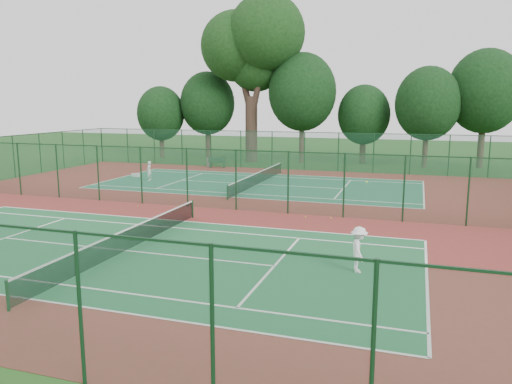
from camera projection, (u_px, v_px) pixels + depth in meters
ground at (212, 208)px, 29.26m from camera, size 120.00×120.00×0.00m
red_pad at (212, 208)px, 29.26m from camera, size 40.00×36.00×0.01m
court_near at (127, 251)px, 20.83m from camera, size 23.77×10.97×0.01m
court_far at (258, 184)px, 37.68m from camera, size 23.77×10.97×0.01m
fence_north at (288, 150)px, 45.79m from camera, size 40.00×0.09×3.50m
fence_divider at (211, 179)px, 28.95m from camera, size 40.00×0.09×3.50m
tennis_net_near at (127, 239)px, 20.74m from camera, size 0.10×12.90×0.97m
tennis_net_far at (258, 177)px, 37.59m from camera, size 0.10×12.90×0.97m
player_near at (359, 250)px, 18.09m from camera, size 0.91×1.22×1.69m
player_far at (149, 171)px, 39.32m from camera, size 0.44×0.61×1.54m
trash_bin at (209, 162)px, 47.70m from camera, size 0.62×0.62×0.88m
bench at (217, 162)px, 47.16m from camera, size 1.67×0.81×0.99m
kit_bag at (136, 175)px, 41.53m from camera, size 0.75×0.44×0.27m
stray_ball_a at (331, 218)px, 26.65m from camera, size 0.07×0.07×0.07m
stray_ball_b at (306, 217)px, 26.82m from camera, size 0.07×0.07×0.07m
stray_ball_c at (138, 206)px, 29.67m from camera, size 0.06×0.06×0.06m
big_tree at (253, 45)px, 50.35m from camera, size 10.89×7.97×16.73m
evergreen_row at (307, 162)px, 51.80m from camera, size 39.00×5.00×12.00m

